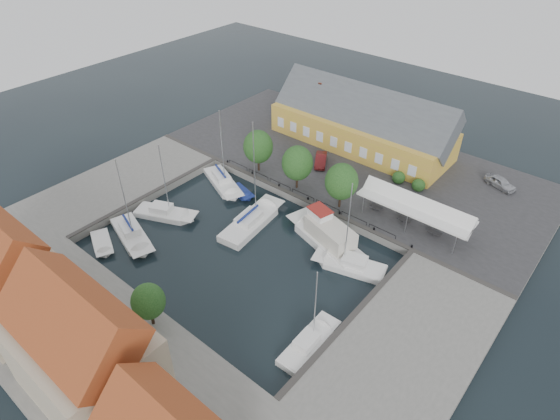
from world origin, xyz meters
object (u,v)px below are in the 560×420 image
(car_red, at_px, (321,160))
(west_boat_c, at_px, (165,214))
(west_boat_d, at_px, (132,236))
(launch_sw, at_px, (102,244))
(trawler, at_px, (327,237))
(launch_nw, at_px, (241,193))
(west_boat_a, at_px, (223,183))
(east_boat_c, at_px, (308,345))
(warehouse, at_px, (359,123))
(center_sailboat, at_px, (251,223))
(car_silver, at_px, (500,182))
(east_boat_a, at_px, (351,266))
(tent_canopy, at_px, (415,207))

(car_red, distance_m, west_boat_c, 23.91)
(west_boat_d, bearing_deg, west_boat_c, 94.07)
(launch_sw, bearing_deg, trawler, 40.28)
(launch_sw, xyz_separation_m, launch_nw, (5.28, 18.58, -0.00))
(trawler, xyz_separation_m, west_boat_a, (-18.81, 1.15, -0.75))
(west_boat_c, bearing_deg, east_boat_c, -9.50)
(warehouse, bearing_deg, center_sailboat, -88.75)
(car_silver, distance_m, trawler, 26.89)
(west_boat_c, bearing_deg, east_boat_a, 16.83)
(center_sailboat, xyz_separation_m, west_boat_a, (-9.43, 4.24, -0.09))
(trawler, relative_size, west_boat_d, 0.98)
(warehouse, xyz_separation_m, car_silver, (21.91, 1.60, -2.68))
(car_silver, height_order, west_boat_c, west_boat_c)
(east_boat_c, bearing_deg, west_boat_c, 170.50)
(warehouse, bearing_deg, east_boat_c, -64.22)
(warehouse, distance_m, west_boat_c, 33.00)
(center_sailboat, distance_m, east_boat_a, 14.02)
(car_red, relative_size, west_boat_a, 0.36)
(west_boat_d, bearing_deg, east_boat_c, 1.94)
(warehouse, xyz_separation_m, east_boat_a, (14.51, -24.15, -4.17))
(tent_canopy, height_order, car_red, tent_canopy)
(tent_canopy, distance_m, east_boat_c, 22.25)
(car_red, distance_m, east_boat_a, 21.27)
(car_red, distance_m, west_boat_a, 14.77)
(tent_canopy, height_order, trawler, trawler)
(center_sailboat, relative_size, east_boat_c, 1.47)
(east_boat_c, bearing_deg, west_boat_a, 150.99)
(launch_sw, height_order, launch_nw, launch_sw)
(car_red, height_order, center_sailboat, center_sailboat)
(east_boat_a, height_order, east_boat_c, east_boat_a)
(west_boat_c, bearing_deg, car_silver, 46.51)
(launch_sw, bearing_deg, east_boat_a, 32.04)
(car_silver, relative_size, trawler, 0.37)
(warehouse, relative_size, west_boat_d, 2.37)
(tent_canopy, xyz_separation_m, car_silver, (5.32, 15.46, -1.94))
(west_boat_d, relative_size, launch_nw, 2.55)
(east_boat_a, distance_m, west_boat_d, 26.64)
(west_boat_a, height_order, launch_nw, west_boat_a)
(trawler, distance_m, east_boat_c, 15.28)
(tent_canopy, relative_size, car_silver, 3.18)
(center_sailboat, height_order, west_boat_d, center_sailboat)
(car_red, distance_m, east_boat_c, 32.10)
(west_boat_d, xyz_separation_m, launch_nw, (3.69, 15.45, -0.18))
(east_boat_a, xyz_separation_m, west_boat_a, (-23.37, 2.83, 0.01))
(warehouse, xyz_separation_m, center_sailboat, (0.56, -25.56, -4.07))
(warehouse, height_order, trawler, warehouse)
(car_silver, xyz_separation_m, west_boat_a, (-30.78, -22.92, -1.48))
(tent_canopy, bearing_deg, launch_nw, -161.29)
(center_sailboat, height_order, west_boat_c, center_sailboat)
(east_boat_c, distance_m, west_boat_c, 27.04)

